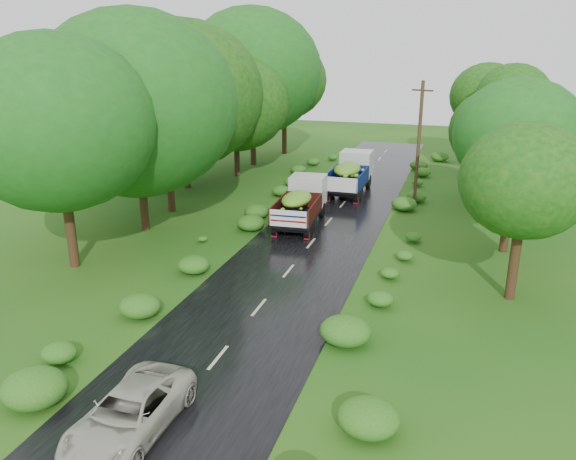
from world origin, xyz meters
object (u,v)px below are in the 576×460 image
at_px(truck_near, 302,201).
at_px(truck_far, 351,172).
at_px(utility_pole, 419,143).
at_px(car, 130,413).

distance_m(truck_near, truck_far, 8.12).
height_order(truck_far, utility_pole, utility_pole).
bearing_deg(utility_pole, car, -81.42).
relative_size(truck_far, utility_pole, 0.80).
distance_m(car, utility_pole, 26.25).
height_order(truck_far, car, truck_far).
bearing_deg(truck_far, truck_near, -99.10).
height_order(car, utility_pole, utility_pole).
distance_m(truck_far, utility_pole, 5.64).
relative_size(car, utility_pole, 0.56).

